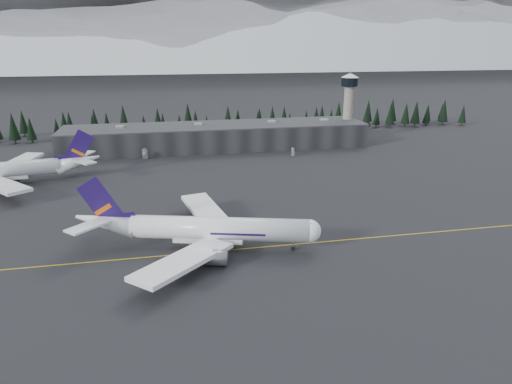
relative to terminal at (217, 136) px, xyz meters
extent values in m
plane|color=black|center=(0.00, -125.00, -6.30)|extent=(1400.00, 1400.00, 0.00)
cube|color=gold|center=(0.00, -127.00, -6.29)|extent=(400.00, 0.40, 0.02)
cube|color=black|center=(0.00, 0.00, -0.30)|extent=(160.00, 30.00, 12.00)
cube|color=#333335|center=(0.00, 0.00, 6.00)|extent=(160.00, 30.00, 0.60)
cylinder|color=gray|center=(75.00, 3.00, 9.70)|extent=(5.20, 5.20, 32.00)
cylinder|color=black|center=(75.00, 3.00, 26.95)|extent=(9.20, 9.20, 4.50)
cone|color=silver|center=(75.00, 3.00, 30.40)|extent=(10.00, 10.00, 2.00)
cube|color=black|center=(0.00, 37.00, 1.20)|extent=(360.00, 20.00, 15.00)
cylinder|color=white|center=(-14.29, -125.14, -0.41)|extent=(49.18, 19.34, 6.42)
sphere|color=white|center=(9.44, -131.72, -0.41)|extent=(6.42, 6.42, 6.42)
cone|color=white|center=(-45.25, -116.57, 0.55)|extent=(19.05, 10.99, 9.30)
cube|color=white|center=(-16.06, -107.43, -2.12)|extent=(14.87, 31.15, 2.75)
cylinder|color=gray|center=(-11.44, -114.82, -3.94)|extent=(7.79, 5.78, 4.07)
cube|color=white|center=(-24.91, -139.42, -2.12)|extent=(26.86, 27.66, 2.75)
cylinder|color=gray|center=(-17.15, -135.46, -3.94)|extent=(7.79, 5.78, 4.07)
cube|color=#1D0E45|center=(-45.77, -116.43, 6.01)|extent=(13.21, 4.14, 15.95)
cube|color=#E3520D|center=(-45.56, -116.48, 4.41)|extent=(5.19, 1.97, 3.93)
cube|color=white|center=(-45.60, -109.81, 2.05)|extent=(7.62, 12.61, 0.54)
cube|color=white|center=(-49.03, -122.19, 2.05)|extent=(11.78, 11.69, 0.54)
cylinder|color=black|center=(5.31, -130.57, -4.69)|extent=(0.54, 0.54, 3.21)
cylinder|color=black|center=(-20.23, -118.50, -4.69)|extent=(0.54, 0.54, 3.21)
cylinder|color=black|center=(-22.80, -127.79, -4.69)|extent=(0.54, 0.54, 3.21)
cone|color=silver|center=(-63.81, -44.66, 0.66)|extent=(19.05, 9.24, 9.44)
cube|color=silver|center=(-87.02, -65.30, -2.06)|extent=(25.21, 29.60, 2.79)
cube|color=silver|center=(-92.17, -31.99, -2.06)|extent=(18.24, 31.63, 2.79)
cube|color=#21114F|center=(-63.27, -44.58, 6.20)|extent=(13.69, 2.64, 16.19)
cube|color=#CC640C|center=(-63.49, -44.61, 4.57)|extent=(5.33, 1.41, 3.99)
cube|color=silver|center=(-60.67, -50.77, 2.18)|extent=(11.31, 12.39, 0.54)
cube|color=silver|center=(-62.66, -37.88, 2.18)|extent=(8.89, 12.92, 0.54)
cylinder|color=black|center=(-87.77, -53.31, -4.67)|extent=(0.54, 0.54, 3.26)
cylinder|color=black|center=(-89.27, -43.64, -4.67)|extent=(0.54, 0.54, 3.26)
imported|color=silver|center=(-37.69, -17.56, -5.56)|extent=(2.75, 5.46, 1.48)
imported|color=silver|center=(34.94, -26.68, -5.53)|extent=(4.83, 2.96, 1.54)
camera|label=1|loc=(-27.50, -240.93, 48.90)|focal=32.00mm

